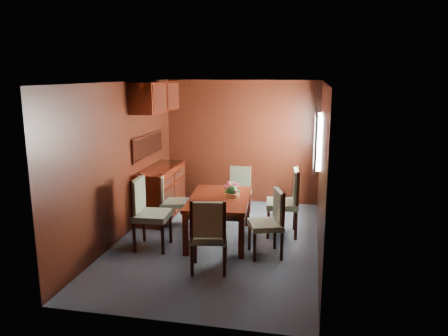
% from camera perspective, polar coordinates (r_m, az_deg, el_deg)
% --- Properties ---
extents(ground, '(4.50, 4.50, 0.00)m').
position_cam_1_polar(ground, '(6.78, -0.84, -9.59)').
color(ground, '#353E48').
rests_on(ground, ground).
extents(room_shell, '(3.06, 4.52, 2.41)m').
position_cam_1_polar(room_shell, '(6.69, -1.15, 4.61)').
color(room_shell, black).
rests_on(room_shell, ground).
extents(sideboard, '(0.48, 1.40, 0.90)m').
position_cam_1_polar(sideboard, '(7.88, -8.21, -3.11)').
color(sideboard, black).
rests_on(sideboard, ground).
extents(dining_table, '(1.02, 1.51, 0.68)m').
position_cam_1_polar(dining_table, '(6.68, -0.61, -4.64)').
color(dining_table, black).
rests_on(dining_table, ground).
extents(chair_left_near, '(0.51, 0.54, 1.06)m').
position_cam_1_polar(chair_left_near, '(6.47, -10.07, -5.29)').
color(chair_left_near, black).
rests_on(chair_left_near, ground).
extents(chair_left_far, '(0.51, 0.53, 0.91)m').
position_cam_1_polar(chair_left_far, '(7.28, -7.26, -3.93)').
color(chair_left_far, black).
rests_on(chair_left_far, ground).
extents(chair_right_near, '(0.56, 0.57, 0.97)m').
position_cam_1_polar(chair_right_near, '(6.16, 6.13, -6.60)').
color(chair_right_near, black).
rests_on(chair_right_near, ground).
extents(chair_right_far, '(0.53, 0.55, 1.08)m').
position_cam_1_polar(chair_right_far, '(6.95, 8.31, -3.92)').
color(chair_right_far, black).
rests_on(chair_right_far, ground).
extents(chair_head, '(0.54, 0.52, 1.00)m').
position_cam_1_polar(chair_head, '(5.61, -2.02, -8.31)').
color(chair_head, black).
rests_on(chair_head, ground).
extents(chair_foot, '(0.44, 0.42, 0.88)m').
position_cam_1_polar(chair_foot, '(7.93, 1.98, -2.60)').
color(chair_foot, black).
rests_on(chair_foot, ground).
extents(flower_centerpiece, '(0.25, 0.25, 0.25)m').
position_cam_1_polar(flower_centerpiece, '(6.63, 1.07, -2.84)').
color(flower_centerpiece, '#AB6334').
rests_on(flower_centerpiece, dining_table).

